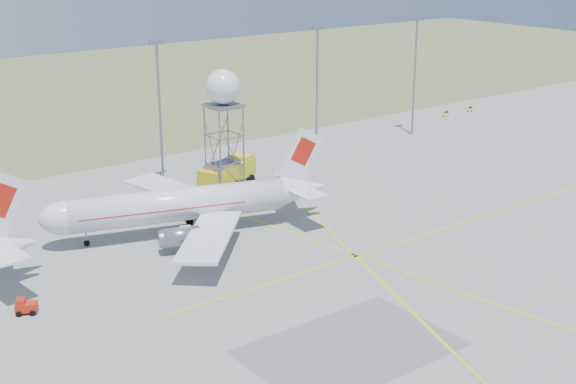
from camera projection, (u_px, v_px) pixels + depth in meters
grass_strip at (38, 96)px, 175.25m from camera, size 400.00×120.00×0.03m
mast_b at (159, 102)px, 109.85m from camera, size 2.20×0.50×20.50m
mast_c at (317, 80)px, 126.04m from camera, size 2.20×0.50×20.50m
mast_d at (415, 67)px, 138.76m from camera, size 2.20×0.50×20.50m
taxi_sign_near at (446, 112)px, 155.76m from camera, size 1.60×0.17×1.20m
taxi_sign_far at (470, 108)px, 159.80m from camera, size 1.60×0.17×1.20m
airliner_main at (183, 205)px, 94.40m from camera, size 33.93×32.11×11.76m
radar_tower at (224, 125)px, 107.74m from camera, size 4.72×4.72×17.08m
fire_truck at (228, 174)px, 112.69m from camera, size 10.26×6.57×3.90m
baggage_tug at (26, 308)px, 75.40m from camera, size 2.31×2.23×1.51m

